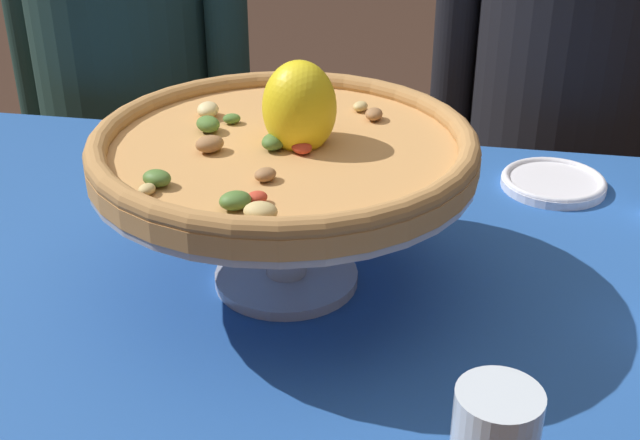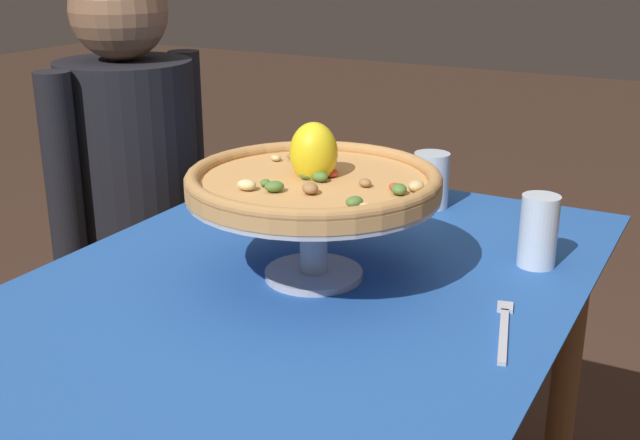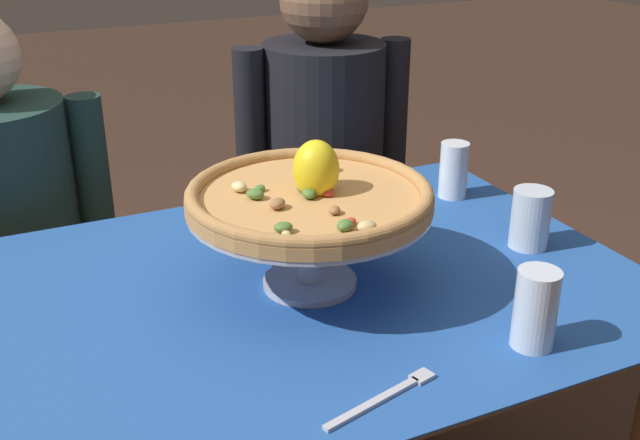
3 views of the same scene
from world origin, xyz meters
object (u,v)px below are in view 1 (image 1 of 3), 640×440
object	(u,v)px
side_plate	(553,182)
diner_left	(137,152)
pizza	(284,144)
diner_right	(552,165)
pizza_stand	(285,193)

from	to	relation	value
side_plate	diner_left	distance (m)	0.90
pizza	diner_right	xyz separation A→B (m)	(0.36, 0.71, -0.31)
pizza_stand	pizza	xyz separation A→B (m)	(0.00, -0.00, 0.06)
pizza_stand	pizza	bearing A→B (deg)	-24.37
side_plate	diner_right	world-z (taller)	diner_right
pizza_stand	diner_right	bearing A→B (deg)	63.00
side_plate	diner_left	world-z (taller)	diner_left
diner_left	pizza_stand	bearing A→B (deg)	-55.99
pizza	diner_right	bearing A→B (deg)	63.06
pizza_stand	diner_right	size ratio (longest dim) A/B	0.34
pizza_stand	side_plate	bearing A→B (deg)	44.05
pizza	side_plate	distance (m)	0.47
pizza_stand	side_plate	world-z (taller)	pizza_stand
pizza_stand	side_plate	xyz separation A→B (m)	(0.32, 0.31, -0.10)
diner_right	pizza_stand	bearing A→B (deg)	-117.00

